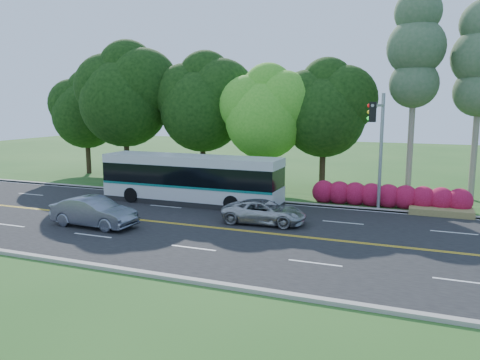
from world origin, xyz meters
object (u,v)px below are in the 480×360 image
(traffic_signal, at_px, (379,135))
(suv, at_px, (264,212))
(sedan, at_px, (94,212))
(transit_bus, at_px, (191,180))

(traffic_signal, bearing_deg, suv, -146.53)
(traffic_signal, distance_m, sedan, 15.93)
(traffic_signal, relative_size, sedan, 1.49)
(transit_bus, xyz_separation_m, sedan, (-2.09, -6.99, -0.76))
(traffic_signal, height_order, suv, traffic_signal)
(transit_bus, bearing_deg, suv, -26.95)
(sedan, xyz_separation_m, suv, (8.10, 3.86, -0.15))
(transit_bus, distance_m, suv, 6.84)
(traffic_signal, relative_size, transit_bus, 0.59)
(suv, bearing_deg, traffic_signal, -59.61)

